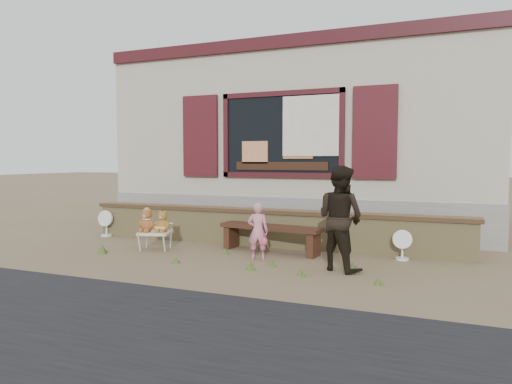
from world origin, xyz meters
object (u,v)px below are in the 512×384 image
at_px(bench, 270,233).
at_px(folding_chair, 155,233).
at_px(teddy_bear_right, 163,221).
at_px(teddy_bear_left, 147,220).
at_px(child, 258,231).
at_px(adult, 340,218).

bearing_deg(bench, folding_chair, -156.33).
bearing_deg(bench, teddy_bear_right, -156.34).
bearing_deg(teddy_bear_left, bench, -0.16).
xyz_separation_m(teddy_bear_left, teddy_bear_right, (0.27, 0.08, -0.01)).
relative_size(teddy_bear_right, child, 0.42).
height_order(folding_chair, teddy_bear_right, teddy_bear_right).
bearing_deg(teddy_bear_left, folding_chair, -0.00).
relative_size(folding_chair, teddy_bear_left, 1.53).
height_order(folding_chair, teddy_bear_left, teddy_bear_left).
relative_size(folding_chair, child, 0.69).
distance_m(folding_chair, teddy_bear_left, 0.27).
height_order(teddy_bear_left, teddy_bear_right, teddy_bear_left).
xyz_separation_m(teddy_bear_left, adult, (3.38, -0.23, 0.22)).
height_order(folding_chair, adult, adult).
bearing_deg(folding_chair, bench, -0.17).
bearing_deg(teddy_bear_right, bench, -0.18).
bearing_deg(folding_chair, adult, -20.45).
xyz_separation_m(folding_chair, teddy_bear_right, (0.13, 0.04, 0.22)).
bearing_deg(adult, child, 17.61).
distance_m(bench, teddy_bear_left, 2.14).
bearing_deg(child, bench, -102.13).
relative_size(bench, folding_chair, 2.96).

